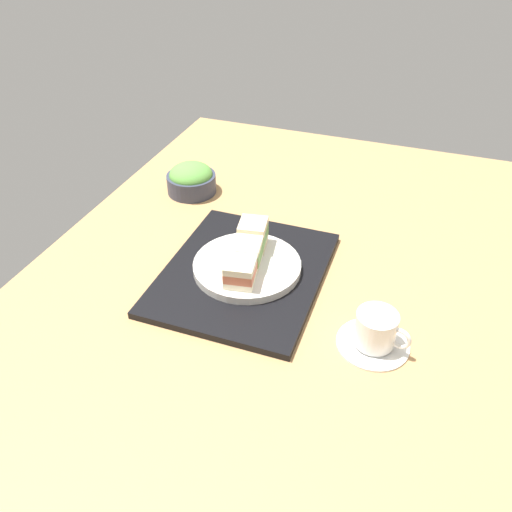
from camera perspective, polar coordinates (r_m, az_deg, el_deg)
The scene contains 8 objects.
ground_plane at distance 108.41cm, azimuth 2.44°, elevation -2.25°, with size 140.00×100.00×3.00cm, color tan.
serving_tray at distance 105.69cm, azimuth -1.35°, elevation -1.86°, with size 38.23×31.00×1.47cm, color black.
sandwich_plate at distance 104.91cm, azimuth -0.98°, elevation -1.11°, with size 21.81×21.81×1.65cm, color silver.
sandwich_near at distance 107.44cm, azimuth -0.34°, elevation 2.40°, with size 7.04×6.52×5.87cm.
sandwich_middle at distance 102.91cm, azimuth -1.00°, elevation 0.35°, with size 7.04×6.63×4.98cm.
sandwich_far at distance 98.34cm, azimuth -1.73°, elevation -1.74°, with size 6.96×6.52×4.73cm.
salad_bowl at distance 134.05cm, azimuth -7.12°, elevation 8.36°, with size 12.43×12.43×7.78cm.
coffee_cup at distance 92.06cm, azimuth 12.99°, elevation -8.17°, with size 12.71×12.71×6.99cm.
Camera 1 is at (80.79, 24.25, 66.61)cm, focal length 36.45 mm.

